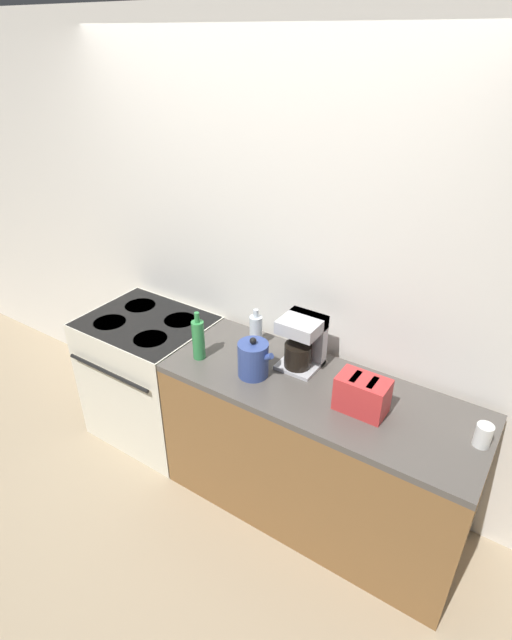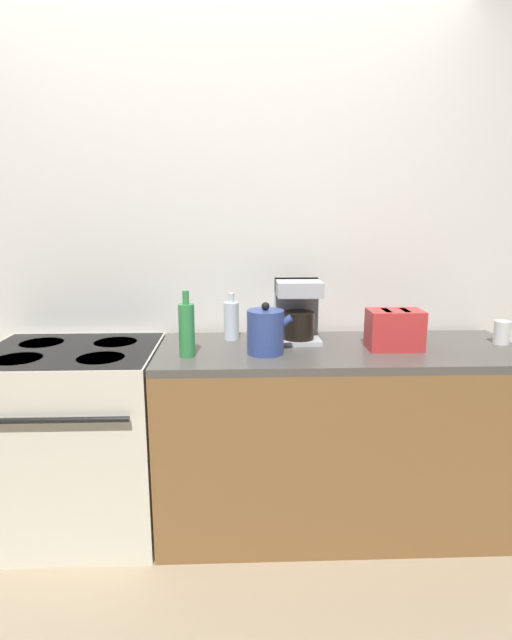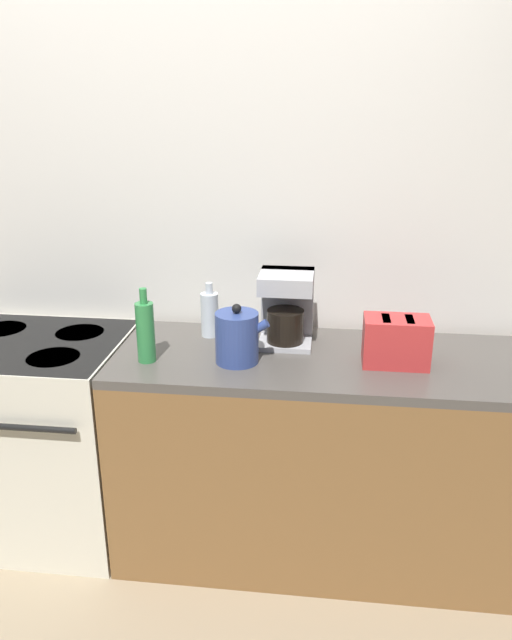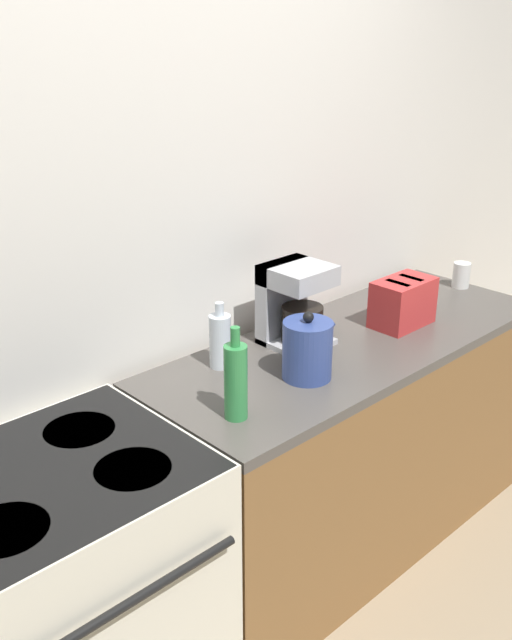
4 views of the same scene
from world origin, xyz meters
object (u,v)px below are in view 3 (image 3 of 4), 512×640
object	(u,v)px
toaster	(396,341)
bottle_green	(145,331)
bottle_clear	(210,314)
coffee_maker	(286,306)
stove	(39,434)
kettle	(237,337)

from	to	relation	value
toaster	bottle_green	size ratio (longest dim) A/B	0.85
bottle_clear	toaster	bearing A→B (deg)	-15.39
coffee_maker	bottle_green	xyz separation A→B (m)	(-0.51, -0.26, -0.03)
stove	bottle_green	distance (m)	0.78
toaster	bottle_clear	xyz separation A→B (m)	(-0.74, 0.20, 0.01)
kettle	coffee_maker	bearing A→B (deg)	53.59
stove	bottle_green	bearing A→B (deg)	-12.81
kettle	toaster	bearing A→B (deg)	4.89
toaster	coffee_maker	world-z (taller)	coffee_maker
stove	bottle_clear	xyz separation A→B (m)	(0.73, 0.16, 0.52)
bottle_green	bottle_clear	world-z (taller)	bottle_green
bottle_green	bottle_clear	size ratio (longest dim) A/B	1.25
coffee_maker	stove	bearing A→B (deg)	-172.75
coffee_maker	bottle_clear	bearing A→B (deg)	174.85
toaster	bottle_clear	bearing A→B (deg)	164.61
kettle	stove	bearing A→B (deg)	174.12
kettle	bottle_green	bearing A→B (deg)	-174.53
kettle	bottle_clear	xyz separation A→B (m)	(-0.15, 0.25, -0.00)
bottle_green	bottle_clear	distance (m)	0.34
stove	coffee_maker	xyz separation A→B (m)	(1.05, 0.13, 0.58)
stove	bottle_clear	size ratio (longest dim) A/B	3.84
toaster	coffee_maker	xyz separation A→B (m)	(-0.42, 0.17, 0.06)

